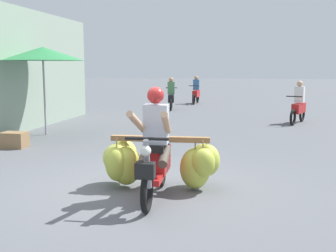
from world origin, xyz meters
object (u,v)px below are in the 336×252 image
(motorbike_distant_ahead_right, at_px, (299,106))
(market_umbrella_near_shop, at_px, (43,54))
(motorbike_distant_ahead_left, at_px, (171,97))
(motorbike_distant_far_ahead, at_px, (196,92))
(motorbike_main_loaded, at_px, (158,159))
(produce_crate, at_px, (14,140))

(motorbike_distant_ahead_right, xyz_separation_m, market_umbrella_near_shop, (-7.07, -3.74, 1.63))
(motorbike_distant_ahead_left, distance_m, motorbike_distant_ahead_right, 6.03)
(motorbike_distant_far_ahead, bearing_deg, market_umbrella_near_shop, -105.32)
(motorbike_distant_ahead_left, height_order, motorbike_distant_ahead_right, same)
(motorbike_main_loaded, relative_size, market_umbrella_near_shop, 0.79)
(motorbike_distant_ahead_left, relative_size, motorbike_distant_ahead_right, 1.05)
(motorbike_main_loaded, distance_m, produce_crate, 4.79)
(motorbike_distant_ahead_left, bearing_deg, motorbike_distant_ahead_right, -35.83)
(motorbike_main_loaded, xyz_separation_m, motorbike_distant_ahead_right, (2.97, 8.24, 0.09))
(motorbike_distant_far_ahead, distance_m, produce_crate, 12.62)
(market_umbrella_near_shop, bearing_deg, motorbike_main_loaded, -47.68)
(motorbike_main_loaded, relative_size, motorbike_distant_ahead_right, 1.22)
(produce_crate, bearing_deg, motorbike_main_loaded, -34.06)
(motorbike_distant_far_ahead, xyz_separation_m, produce_crate, (-2.74, -12.32, -0.39))
(motorbike_main_loaded, height_order, motorbike_distant_ahead_right, motorbike_main_loaded)
(motorbike_distant_ahead_right, bearing_deg, motorbike_distant_ahead_left, 144.17)
(motorbike_distant_far_ahead, height_order, produce_crate, motorbike_distant_far_ahead)
(produce_crate, bearing_deg, motorbike_distant_far_ahead, 77.47)
(motorbike_distant_ahead_left, distance_m, market_umbrella_near_shop, 7.76)
(motorbike_distant_far_ahead, relative_size, produce_crate, 2.90)
(motorbike_distant_far_ahead, bearing_deg, produce_crate, -102.53)
(motorbike_distant_far_ahead, bearing_deg, motorbike_main_loaded, -85.33)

